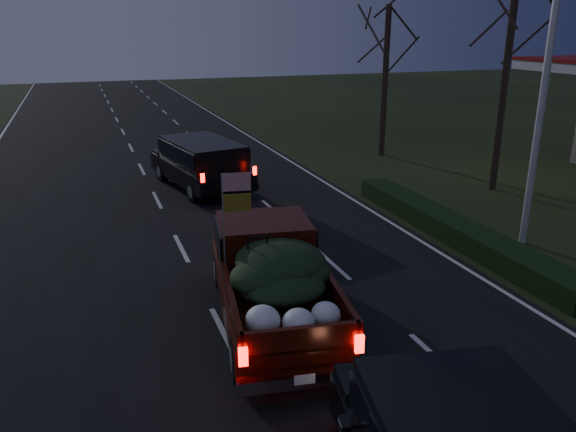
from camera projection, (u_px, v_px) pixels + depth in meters
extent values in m
plane|color=black|center=(224.00, 334.00, 11.61)|extent=(120.00, 120.00, 0.00)
cube|color=black|center=(224.00, 333.00, 11.60)|extent=(14.00, 120.00, 0.02)
cube|color=black|center=(454.00, 229.00, 16.73)|extent=(1.00, 10.00, 0.60)
cylinder|color=silver|center=(544.00, 87.00, 15.06)|extent=(0.20, 0.20, 9.00)
cylinder|color=black|center=(505.00, 78.00, 20.56)|extent=(0.28, 0.28, 8.50)
cylinder|color=black|center=(385.00, 83.00, 26.70)|extent=(0.28, 0.28, 7.00)
cube|color=#3A1008|center=(272.00, 291.00, 12.01)|extent=(2.96, 5.67, 0.59)
cube|color=#3A1008|center=(264.00, 240.00, 12.66)|extent=(2.24, 2.01, 0.97)
cube|color=black|center=(264.00, 236.00, 12.62)|extent=(2.33, 1.92, 0.59)
cube|color=#3A1008|center=(284.00, 308.00, 10.60)|extent=(2.44, 3.30, 0.06)
ellipsoid|color=black|center=(282.00, 273.00, 10.96)|extent=(2.01, 2.19, 0.65)
cylinder|color=gray|center=(224.00, 226.00, 11.33)|extent=(0.03, 0.03, 2.16)
cube|color=red|center=(237.00, 182.00, 11.10)|extent=(0.56, 0.11, 0.37)
cube|color=gold|center=(237.00, 203.00, 11.23)|extent=(0.56, 0.11, 0.37)
cube|color=black|center=(200.00, 170.00, 21.98)|extent=(3.19, 5.69, 0.67)
cube|color=black|center=(202.00, 152.00, 21.51)|extent=(2.79, 4.24, 0.89)
cube|color=black|center=(202.00, 150.00, 21.48)|extent=(2.88, 4.15, 0.54)
cube|color=black|center=(344.00, 427.00, 6.97)|extent=(0.16, 0.26, 0.18)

